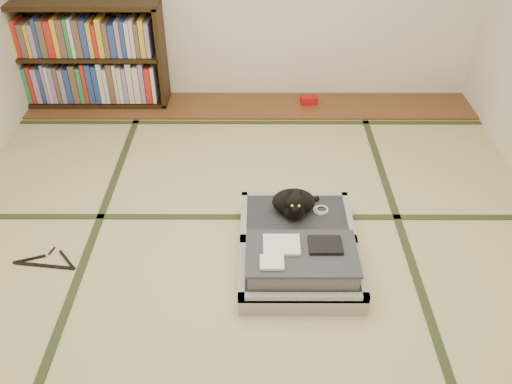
{
  "coord_description": "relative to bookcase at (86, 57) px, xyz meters",
  "views": [
    {
      "loc": [
        0.06,
        -2.44,
        2.31
      ],
      "look_at": [
        0.05,
        0.35,
        0.25
      ],
      "focal_mm": 38.0,
      "sensor_mm": 36.0,
      "label": 1
    }
  ],
  "objects": [
    {
      "name": "floor",
      "position": [
        1.44,
        -2.07,
        -0.45
      ],
      "size": [
        4.5,
        4.5,
        0.0
      ],
      "primitive_type": "plane",
      "color": "#CDBA88",
      "rests_on": "ground"
    },
    {
      "name": "red_item",
      "position": [
        1.97,
        -0.04,
        -0.4
      ],
      "size": [
        0.16,
        0.11,
        0.07
      ],
      "primitive_type": "cube",
      "rotation": [
        0.0,
        0.0,
        0.11
      ],
      "color": "#AE0D11",
      "rests_on": "wood_strip"
    },
    {
      "name": "suitcase",
      "position": [
        1.75,
        -2.1,
        -0.35
      ],
      "size": [
        0.71,
        0.94,
        0.28
      ],
      "color": "#A1A0A5",
      "rests_on": "floor"
    },
    {
      "name": "hanger",
      "position": [
        0.22,
        -2.11,
        -0.44
      ],
      "size": [
        0.39,
        0.2,
        0.01
      ],
      "color": "black",
      "rests_on": "floor"
    },
    {
      "name": "tatami_borders",
      "position": [
        1.44,
        -1.58,
        -0.45
      ],
      "size": [
        4.0,
        4.5,
        0.01
      ],
      "color": "#2D381E",
      "rests_on": "ground"
    },
    {
      "name": "cat",
      "position": [
        1.73,
        -1.81,
        -0.22
      ],
      "size": [
        0.31,
        0.32,
        0.25
      ],
      "color": "black",
      "rests_on": "suitcase"
    },
    {
      "name": "wood_strip",
      "position": [
        1.44,
        -0.07,
        -0.44
      ],
      "size": [
        4.0,
        0.5,
        0.02
      ],
      "primitive_type": "cube",
      "color": "brown",
      "rests_on": "ground"
    },
    {
      "name": "bookcase",
      "position": [
        0.0,
        0.0,
        0.0
      ],
      "size": [
        1.37,
        0.31,
        0.92
      ],
      "color": "black",
      "rests_on": "wood_strip"
    },
    {
      "name": "cable_coil",
      "position": [
        1.91,
        -1.77,
        -0.31
      ],
      "size": [
        0.1,
        0.1,
        0.02
      ],
      "color": "white",
      "rests_on": "suitcase"
    },
    {
      "name": "room_shell",
      "position": [
        1.44,
        -2.07,
        1.01
      ],
      "size": [
        4.5,
        4.5,
        4.5
      ],
      "color": "white",
      "rests_on": "ground"
    }
  ]
}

